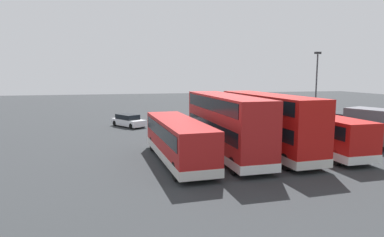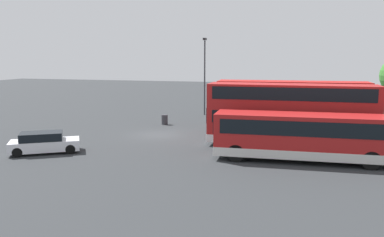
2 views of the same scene
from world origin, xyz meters
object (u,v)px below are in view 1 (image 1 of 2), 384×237
at_px(bus_double_decker_second, 268,122).
at_px(bus_double_decker_third, 226,124).
at_px(bus_single_deck_near_end, 314,131).
at_px(waste_bin_yellow, 246,124).
at_px(bus_single_deck_fourth, 178,139).
at_px(car_hatchback_silver, 128,121).
at_px(lamp_post_tall, 316,84).
at_px(box_truck_blue, 372,126).

xyz_separation_m(bus_double_decker_second, bus_double_decker_third, (3.42, 0.09, 0.00)).
relative_size(bus_single_deck_near_end, waste_bin_yellow, 11.61).
distance_m(bus_double_decker_third, bus_single_deck_fourth, 3.90).
xyz_separation_m(bus_double_decker_second, car_hatchback_silver, (9.73, -15.86, -1.75)).
bearing_deg(bus_single_deck_fourth, bus_double_decker_second, -172.93).
bearing_deg(car_hatchback_silver, lamp_post_tall, 163.32).
distance_m(bus_single_deck_near_end, car_hatchback_silver, 21.07).
distance_m(bus_single_deck_near_end, bus_single_deck_fourth, 11.14).
bearing_deg(bus_single_deck_near_end, waste_bin_yellow, -86.65).
bearing_deg(car_hatchback_silver, bus_double_decker_third, 111.61).
height_order(bus_double_decker_third, box_truck_blue, bus_double_decker_third).
xyz_separation_m(lamp_post_tall, waste_bin_yellow, (7.37, -2.11, -4.46)).
distance_m(bus_double_decker_second, bus_double_decker_third, 3.42).
distance_m(bus_single_deck_near_end, box_truck_blue, 5.73).
bearing_deg(bus_double_decker_second, car_hatchback_silver, -58.46).
bearing_deg(box_truck_blue, bus_double_decker_third, 1.22).
bearing_deg(lamp_post_tall, box_truck_blue, 84.36).
xyz_separation_m(bus_single_deck_near_end, lamp_post_tall, (-6.67, -9.89, 3.31)).
bearing_deg(waste_bin_yellow, car_hatchback_silver, -17.09).
bearing_deg(bus_single_deck_fourth, waste_bin_yellow, -129.23).
bearing_deg(box_truck_blue, lamp_post_tall, -95.64).
relative_size(bus_double_decker_third, car_hatchback_silver, 2.48).
height_order(bus_double_decker_second, lamp_post_tall, lamp_post_tall).
bearing_deg(bus_single_deck_fourth, bus_single_deck_near_end, -176.10).
height_order(bus_single_deck_near_end, waste_bin_yellow, bus_single_deck_near_end).
xyz_separation_m(bus_single_deck_fourth, lamp_post_tall, (-17.78, -10.64, 3.32)).
relative_size(bus_single_deck_near_end, lamp_post_tall, 1.30).
distance_m(bus_single_deck_near_end, bus_double_decker_second, 4.05).
distance_m(car_hatchback_silver, lamp_post_tall, 21.68).
relative_size(lamp_post_tall, waste_bin_yellow, 8.94).
bearing_deg(bus_single_deck_near_end, bus_single_deck_fourth, 3.90).
bearing_deg(car_hatchback_silver, waste_bin_yellow, 162.91).
bearing_deg(car_hatchback_silver, bus_single_deck_fourth, 98.78).
bearing_deg(box_truck_blue, bus_single_deck_fourth, 3.67).
relative_size(bus_single_deck_fourth, waste_bin_yellow, 11.37).
bearing_deg(bus_single_deck_near_end, bus_double_decker_second, -1.87).
distance_m(bus_single_deck_fourth, lamp_post_tall, 20.98).
relative_size(bus_double_decker_second, waste_bin_yellow, 12.43).
xyz_separation_m(bus_single_deck_near_end, bus_single_deck_fourth, (11.11, 0.76, -0.00)).
height_order(bus_double_decker_third, bus_single_deck_fourth, bus_double_decker_third).
bearing_deg(bus_single_deck_near_end, bus_double_decker_third, -0.33).
distance_m(bus_double_decker_second, bus_single_deck_fourth, 7.25).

